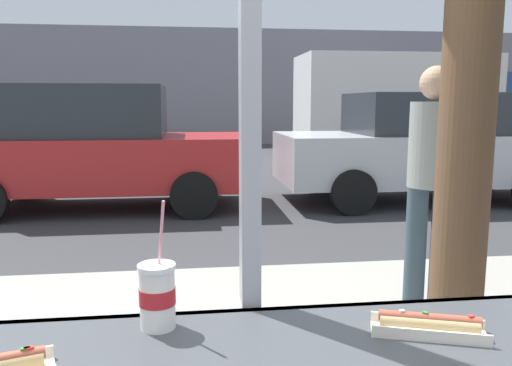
{
  "coord_description": "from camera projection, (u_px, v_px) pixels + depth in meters",
  "views": [
    {
      "loc": [
        -0.15,
        -1.22,
        1.54
      ],
      "look_at": [
        0.35,
        2.68,
        0.93
      ],
      "focal_mm": 35.94,
      "sensor_mm": 36.0,
      "label": 1
    }
  ],
  "objects": [
    {
      "name": "ground_plane",
      "position": [
        200.0,
        189.0,
        9.3
      ],
      "size": [
        60.0,
        60.0,
        0.0
      ],
      "primitive_type": "plane",
      "color": "#38383A"
    },
    {
      "name": "sidewalk_strip",
      "position": [
        221.0,
        355.0,
        3.01
      ],
      "size": [
        16.0,
        2.8,
        0.15
      ],
      "primitive_type": "cube",
      "color": "#9E998E",
      "rests_on": "ground"
    },
    {
      "name": "building_facade_far",
      "position": [
        194.0,
        87.0,
        19.48
      ],
      "size": [
        28.0,
        1.2,
        4.28
      ],
      "primitive_type": "cube",
      "color": "gray",
      "rests_on": "ground"
    },
    {
      "name": "soda_cup_left",
      "position": [
        157.0,
        295.0,
        1.21
      ],
      "size": [
        0.09,
        0.09,
        0.31
      ],
      "color": "silver",
      "rests_on": "window_counter"
    },
    {
      "name": "hotdog_tray_far",
      "position": [
        429.0,
        325.0,
        1.18
      ],
      "size": [
        0.27,
        0.17,
        0.05
      ],
      "color": "beige",
      "rests_on": "window_counter"
    },
    {
      "name": "parked_car_red",
      "position": [
        96.0,
        148.0,
        7.47
      ],
      "size": [
        4.34,
        1.98,
        1.79
      ],
      "color": "red",
      "rests_on": "ground"
    },
    {
      "name": "parked_car_silver",
      "position": [
        421.0,
        146.0,
        8.1
      ],
      "size": [
        4.4,
        2.04,
        1.7
      ],
      "color": "#BCBCC1",
      "rests_on": "ground"
    },
    {
      "name": "box_truck",
      "position": [
        420.0,
        103.0,
        14.12
      ],
      "size": [
        6.9,
        2.44,
        2.82
      ],
      "color": "silver",
      "rests_on": "ground"
    },
    {
      "name": "pedestrian",
      "position": [
        432.0,
        173.0,
        3.39
      ],
      "size": [
        0.32,
        0.32,
        1.63
      ],
      "color": "#344550",
      "rests_on": "sidewalk_strip"
    }
  ]
}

